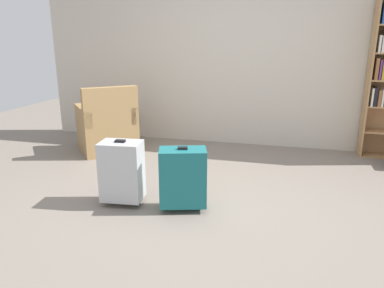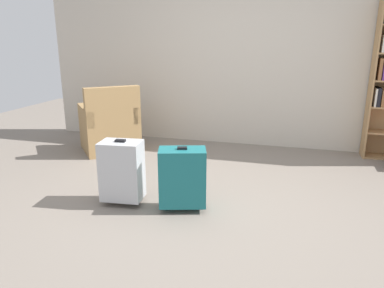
# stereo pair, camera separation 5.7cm
# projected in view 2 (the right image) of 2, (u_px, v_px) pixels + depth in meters

# --- Properties ---
(ground_plane) EXTENTS (10.27, 10.27, 0.00)m
(ground_plane) POSITION_uv_depth(u_px,v_px,m) (206.00, 207.00, 3.30)
(ground_plane) COLOR slate
(back_wall) EXTENTS (5.87, 0.10, 2.60)m
(back_wall) POSITION_uv_depth(u_px,v_px,m) (244.00, 52.00, 5.00)
(back_wall) COLOR beige
(back_wall) RESTS_ON ground
(armchair) EXTENTS (0.99, 0.99, 0.90)m
(armchair) POSITION_uv_depth(u_px,v_px,m) (110.00, 128.00, 4.92)
(armchair) COLOR #9E7A4C
(armchair) RESTS_ON ground
(mug) EXTENTS (0.12, 0.08, 0.10)m
(mug) POSITION_uv_depth(u_px,v_px,m) (138.00, 150.00, 4.82)
(mug) COLOR #1959A5
(mug) RESTS_ON ground
(suitcase_silver) EXTENTS (0.39, 0.29, 0.61)m
(suitcase_silver) POSITION_uv_depth(u_px,v_px,m) (122.00, 171.00, 3.30)
(suitcase_silver) COLOR #B7BABF
(suitcase_silver) RESTS_ON ground
(suitcase_teal) EXTENTS (0.46, 0.34, 0.58)m
(suitcase_teal) POSITION_uv_depth(u_px,v_px,m) (182.00, 177.00, 3.18)
(suitcase_teal) COLOR #19666B
(suitcase_teal) RESTS_ON ground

